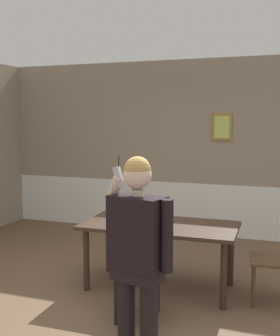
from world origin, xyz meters
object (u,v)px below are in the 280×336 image
object	(u,v)px
chair_near_window	(276,258)
chair_by_doorway	(137,270)
person_figure	(138,249)
dining_table	(160,232)

from	to	relation	value
chair_near_window	chair_by_doorway	world-z (taller)	chair_by_doorway
chair_near_window	person_figure	xyz separation A→B (m)	(-0.96, -1.55, 0.46)
person_figure	chair_by_doorway	bearing A→B (deg)	-55.70
dining_table	person_figure	bearing A→B (deg)	-79.40
dining_table	person_figure	distance (m)	1.58
dining_table	chair_near_window	size ratio (longest dim) A/B	1.76
person_figure	dining_table	bearing A→B (deg)	-65.66
dining_table	person_figure	world-z (taller)	person_figure
dining_table	chair_near_window	xyz separation A→B (m)	(1.25, 0.02, -0.17)
person_figure	chair_near_window	bearing A→B (deg)	-108.02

